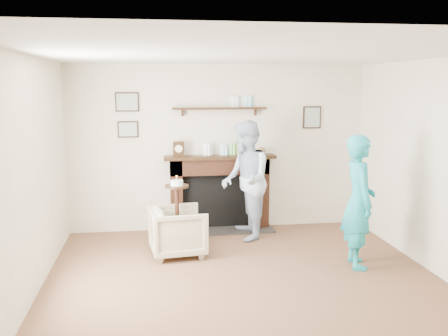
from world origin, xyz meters
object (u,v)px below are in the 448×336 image
(armchair, at_px, (178,255))
(pedestal_table, at_px, (177,204))
(man, at_px, (245,238))
(woman, at_px, (356,265))

(armchair, distance_m, pedestal_table, 0.66)
(man, height_order, pedestal_table, pedestal_table)
(armchair, height_order, man, man)
(armchair, xyz_separation_m, woman, (2.14, -0.72, 0.00))
(armchair, bearing_deg, man, -66.49)
(pedestal_table, bearing_deg, armchair, -90.68)
(armchair, height_order, woman, woman)
(woman, bearing_deg, man, 48.71)
(man, xyz_separation_m, woman, (1.14, -1.30, 0.00))
(armchair, height_order, pedestal_table, pedestal_table)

